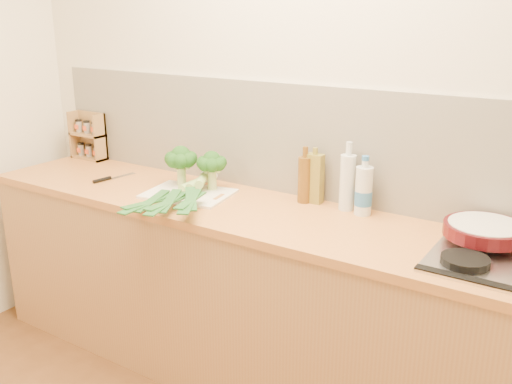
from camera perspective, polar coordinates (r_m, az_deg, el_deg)
room_shell at (r=2.73m, az=4.83°, el=5.02°), size 3.50×3.50×3.50m
counter at (r=2.74m, az=1.51°, el=-10.95°), size 3.20×0.62×0.90m
chopping_board at (r=2.82m, az=-6.76°, el=-0.18°), size 0.45×0.36×0.01m
broccoli_left at (r=2.90m, az=-7.52°, el=3.29°), size 0.16×0.17×0.21m
broccoli_right at (r=2.82m, az=-4.46°, el=2.87°), size 0.15×0.15×0.20m
leek_front at (r=2.80m, az=-7.36°, el=0.34°), size 0.11×0.70×0.04m
leek_mid at (r=2.74m, az=-6.72°, el=0.37°), size 0.22×0.66×0.04m
leek_back at (r=2.73m, az=-5.72°, el=0.73°), size 0.38×0.62×0.04m
chefs_knife at (r=3.15m, az=-14.65°, el=1.29°), size 0.06×0.27×0.02m
skillet at (r=2.34m, az=22.02°, el=-3.57°), size 0.45×0.31×0.05m
spice_rack at (r=3.62m, az=-16.30°, el=5.16°), size 0.24×0.09×0.28m
oil_tin at (r=2.67m, az=5.86°, el=1.39°), size 0.08×0.05×0.26m
glass_bottle at (r=2.59m, az=9.12°, el=1.05°), size 0.07×0.07×0.31m
amber_bottle at (r=2.67m, az=4.89°, el=1.32°), size 0.06×0.06×0.27m
water_bottle at (r=2.55m, az=10.70°, el=-0.02°), size 0.08×0.08×0.25m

